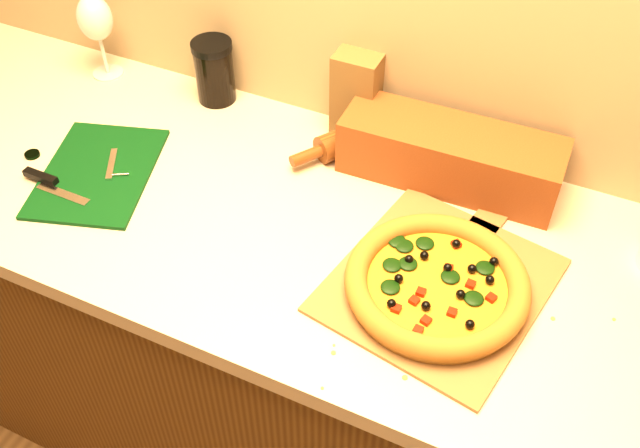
# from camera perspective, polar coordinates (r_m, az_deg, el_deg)

# --- Properties ---
(cabinet) EXTENTS (2.80, 0.65, 0.86)m
(cabinet) POSITION_cam_1_polar(r_m,az_deg,el_deg) (1.73, 0.44, -11.29)
(cabinet) COLOR #4A2B0F
(cabinet) RESTS_ON ground
(countertop) EXTENTS (2.84, 0.68, 0.04)m
(countertop) POSITION_cam_1_polar(r_m,az_deg,el_deg) (1.37, 0.55, -0.89)
(countertop) COLOR beige
(countertop) RESTS_ON cabinet
(pizza_peel) EXTENTS (0.40, 0.54, 0.01)m
(pizza_peel) POSITION_cam_1_polar(r_m,az_deg,el_deg) (1.29, 9.80, -4.38)
(pizza_peel) COLOR brown
(pizza_peel) RESTS_ON countertop
(pizza) EXTENTS (0.32, 0.32, 0.05)m
(pizza) POSITION_cam_1_polar(r_m,az_deg,el_deg) (1.25, 9.32, -4.73)
(pizza) COLOR #A66329
(pizza) RESTS_ON pizza_peel
(cutting_board) EXTENTS (0.30, 0.35, 0.02)m
(cutting_board) POSITION_cam_1_polar(r_m,az_deg,el_deg) (1.54, -17.48, 3.94)
(cutting_board) COLOR #05320E
(cutting_board) RESTS_ON countertop
(bottle_cap) EXTENTS (0.04, 0.04, 0.01)m
(bottle_cap) POSITION_cam_1_polar(r_m,az_deg,el_deg) (1.63, -22.03, 5.18)
(bottle_cap) COLOR black
(bottle_cap) RESTS_ON countertop
(rolling_pin) EXTENTS (0.26, 0.37, 0.06)m
(rolling_pin) POSITION_cam_1_polar(r_m,az_deg,el_deg) (1.55, 4.74, 7.67)
(rolling_pin) COLOR #5D2710
(rolling_pin) RESTS_ON countertop
(bread_bag) EXTENTS (0.44, 0.15, 0.12)m
(bread_bag) POSITION_cam_1_polar(r_m,az_deg,el_deg) (1.45, 10.36, 5.42)
(bread_bag) COLOR maroon
(bread_bag) RESTS_ON countertop
(wine_glass) EXTENTS (0.08, 0.08, 0.20)m
(wine_glass) POSITION_cam_1_polar(r_m,az_deg,el_deg) (1.77, -17.54, 15.27)
(wine_glass) COLOR silver
(wine_glass) RESTS_ON countertop
(paper_bag) EXTENTS (0.10, 0.08, 0.19)m
(paper_bag) POSITION_cam_1_polar(r_m,az_deg,el_deg) (1.53, 3.01, 10.32)
(paper_bag) COLOR brown
(paper_bag) RESTS_ON countertop
(dark_jar) EXTENTS (0.09, 0.09, 0.15)m
(dark_jar) POSITION_cam_1_polar(r_m,az_deg,el_deg) (1.66, -8.45, 12.01)
(dark_jar) COLOR black
(dark_jar) RESTS_ON countertop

